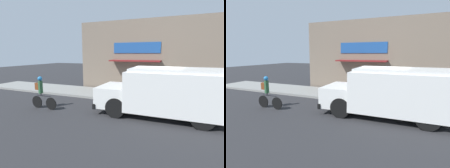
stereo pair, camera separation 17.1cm
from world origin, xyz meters
The scene contains 6 objects.
ground_plane centered at (0.00, 0.00, 0.00)m, with size 70.00×70.00×0.00m, color #2B2B2D.
sidewalk centered at (0.00, 1.44, 0.07)m, with size 28.00×2.89×0.15m.
storefront centered at (-0.07, 3.12, 2.63)m, with size 12.98×1.07×5.27m.
school_bus centered at (0.59, -1.44, 1.16)m, with size 5.73×2.79×2.22m.
cyclist centered at (-5.49, -2.68, 0.85)m, with size 1.58×0.23×1.70m.
trash_bin centered at (1.95, 1.44, 0.60)m, with size 0.53×0.53×0.90m.
Camera 1 is at (1.24, -9.50, 2.85)m, focal length 28.00 mm.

